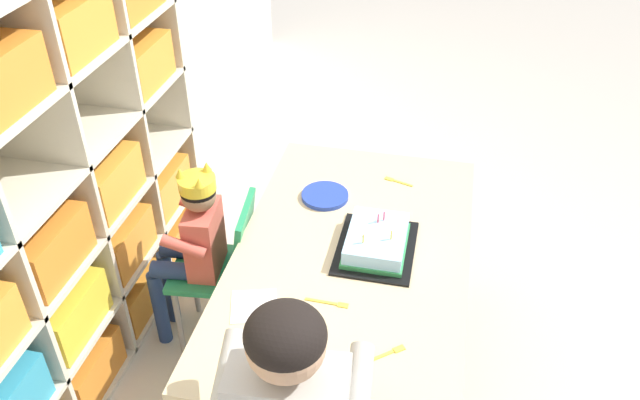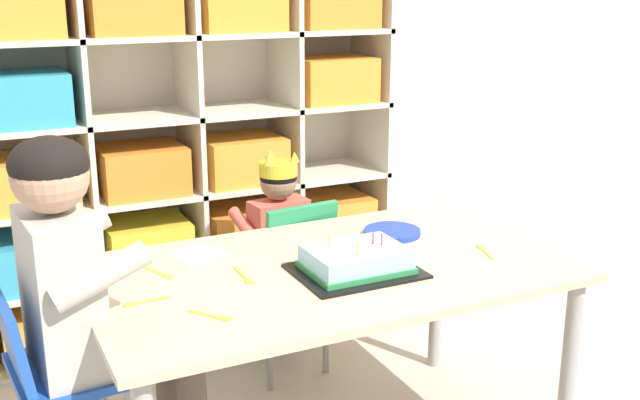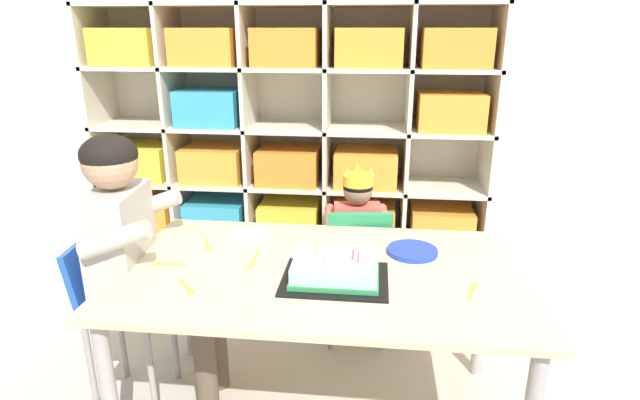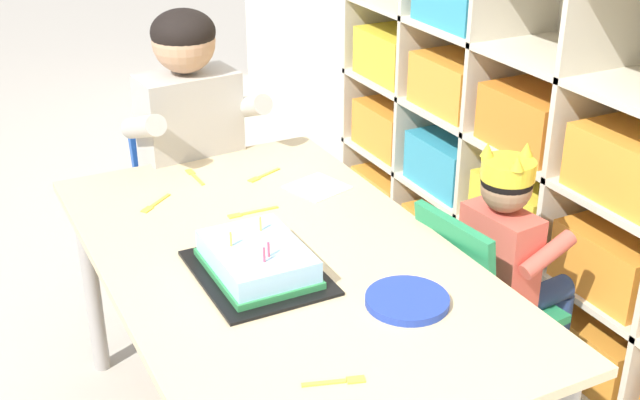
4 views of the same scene
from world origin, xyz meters
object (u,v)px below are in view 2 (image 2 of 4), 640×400
Objects in this scene: fork_beside_plate_stack at (160,273)px; paper_plate_stack at (392,232)px; fork_near_child_seat at (212,316)px; child_with_crown at (273,233)px; fork_by_napkin at (244,276)px; birthday_cake_on_tray at (356,262)px; classroom_chair_blue at (288,274)px; fork_scattered_mid_table at (144,302)px; adult_helper_seated at (87,288)px; activity_table at (328,288)px; fork_near_cake_tray at (485,251)px; classroom_chair_adult_side at (53,377)px.

paper_plate_stack is at bearing -111.95° from fork_beside_plate_stack.
child_with_crown is at bearing -70.39° from fork_near_child_seat.
fork_by_napkin is at bearing 54.63° from child_with_crown.
fork_beside_plate_stack is at bearing 155.60° from birthday_cake_on_tray.
fork_beside_plate_stack is at bearing -179.15° from paper_plate_stack.
classroom_chair_blue is at bearing 120.22° from paper_plate_stack.
adult_helper_seated is at bearing 152.21° from fork_scattered_mid_table.
fork_by_napkin is at bearing -95.99° from adult_helper_seated.
birthday_cake_on_tray reaches higher than activity_table.
fork_near_child_seat is 0.34m from fork_beside_plate_stack.
adult_helper_seated reaches higher than child_with_crown.
paper_plate_stack is 1.76× the size of fork_near_child_seat.
activity_table is 11.26× the size of fork_scattered_mid_table.
activity_table is at bearing 75.63° from child_with_crown.
classroom_chair_blue is at bearing -130.81° from fork_near_cake_tray.
fork_near_child_seat is 0.87× the size of fork_near_cake_tray.
activity_table is 0.69m from adult_helper_seated.
paper_plate_stack is at bearing 114.01° from classroom_chair_blue.
fork_near_cake_tray is at bearing -2.77° from birthday_cake_on_tray.
fork_near_child_seat is at bearing -155.61° from activity_table.
classroom_chair_blue reaches higher than activity_table.
fork_scattered_mid_table is at bearing 175.02° from birthday_cake_on_tray.
child_with_crown is 4.57× the size of paper_plate_stack.
fork_by_napkin is (0.43, -0.01, -0.04)m from adult_helper_seated.
paper_plate_stack is 1.50× the size of fork_scattered_mid_table.
adult_helper_seated is at bearing 26.06° from classroom_chair_blue.
birthday_cake_on_tray is 2.44× the size of fork_by_napkin.
fork_near_child_seat is (-0.47, -0.11, -0.03)m from birthday_cake_on_tray.
classroom_chair_blue is at bearing -78.85° from fork_beside_plate_stack.
adult_helper_seated is at bearing 10.78° from fork_near_child_seat.
fork_near_child_seat and fork_beside_plate_stack have the same top height.
fork_scattered_mid_table is (-0.65, -0.56, 0.23)m from classroom_chair_blue.
fork_beside_plate_stack is at bearing -87.25° from fork_near_cake_tray.
child_with_crown reaches higher than birthday_cake_on_tray.
fork_by_napkin is 1.15× the size of fork_scattered_mid_table.
activity_table is 0.51m from fork_near_cake_tray.
classroom_chair_blue is 0.99× the size of classroom_chair_adult_side.
classroom_chair_adult_side is at bearing 165.10° from fork_scattered_mid_table.
fork_scattered_mid_table is (-0.09, -0.18, -0.00)m from fork_beside_plate_stack.
fork_beside_plate_stack is 0.97× the size of fork_scattered_mid_table.
classroom_chair_blue is 3.73× the size of paper_plate_stack.
birthday_cake_on_tray reaches higher than paper_plate_stack.
fork_by_napkin is at bearing -76.51° from fork_near_child_seat.
classroom_chair_blue is 0.67m from birthday_cake_on_tray.
classroom_chair_adult_side is at bearing 88.05° from fork_beside_plate_stack.
fork_near_child_seat is at bearing -134.97° from adult_helper_seated.
child_with_crown is 0.85m from fork_near_cake_tray.
fork_near_child_seat is at bearing -124.81° from classroom_chair_adult_side.
classroom_chair_blue is at bearing 38.56° from fork_scattered_mid_table.
adult_helper_seated reaches higher than classroom_chair_adult_side.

